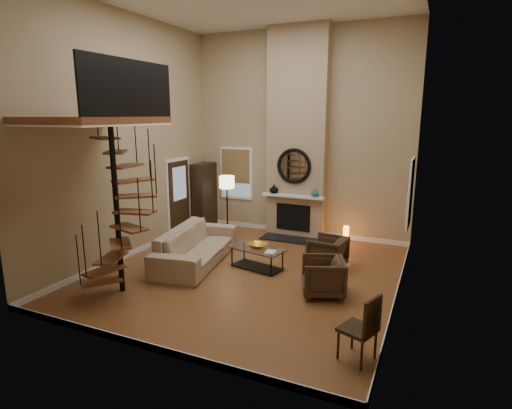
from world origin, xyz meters
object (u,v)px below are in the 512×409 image
at_px(accent_lamp, 346,236).
at_px(hutch, 204,195).
at_px(floor_lamp, 227,187).
at_px(sofa, 196,245).
at_px(side_chair, 364,326).
at_px(armchair_far, 327,277).
at_px(coffee_table, 257,256).
at_px(armchair_near, 331,253).

bearing_deg(accent_lamp, hutch, 178.30).
height_order(floor_lamp, accent_lamp, floor_lamp).
distance_m(hutch, sofa, 3.11).
xyz_separation_m(hutch, floor_lamp, (1.22, -0.86, 0.46)).
xyz_separation_m(sofa, side_chair, (4.12, -2.38, 0.13)).
xyz_separation_m(armchair_far, side_chair, (0.98, -1.89, 0.17)).
bearing_deg(side_chair, coffee_table, 136.34).
xyz_separation_m(coffee_table, side_chair, (2.71, -2.59, 0.24)).
bearing_deg(armchair_near, coffee_table, -60.77).
bearing_deg(floor_lamp, accent_lamp, 13.62).
bearing_deg(armchair_far, coffee_table, -132.98).
bearing_deg(armchair_far, hutch, -146.11).
xyz_separation_m(sofa, accent_lamp, (2.83, 2.59, -0.15)).
distance_m(hutch, side_chair, 7.54).
relative_size(sofa, armchair_near, 3.63).
relative_size(hutch, sofa, 0.68).
distance_m(sofa, side_chair, 4.76).
bearing_deg(sofa, hutch, 17.28).
bearing_deg(coffee_table, sofa, -171.56).
bearing_deg(armchair_near, armchair_far, 17.30).
xyz_separation_m(accent_lamp, side_chair, (1.29, -4.97, 0.28)).
distance_m(sofa, floor_lamp, 2.13).
distance_m(coffee_table, accent_lamp, 2.78).
bearing_deg(armchair_far, side_chair, 6.60).
bearing_deg(armchair_near, accent_lamp, -172.75).
height_order(hutch, coffee_table, hutch).
bearing_deg(accent_lamp, sofa, -137.52).
relative_size(hutch, coffee_table, 1.46).
distance_m(armchair_far, floor_lamp, 4.22).
height_order(coffee_table, side_chair, side_chair).
xyz_separation_m(hutch, side_chair, (5.53, -5.10, -0.42)).
bearing_deg(accent_lamp, coffee_table, -120.81).
xyz_separation_m(sofa, coffee_table, (1.41, 0.21, -0.11)).
height_order(armchair_near, armchair_far, armchair_far).
relative_size(armchair_near, armchair_far, 0.99).
distance_m(coffee_table, floor_lamp, 2.56).
bearing_deg(hutch, side_chair, -42.66).
xyz_separation_m(floor_lamp, accent_lamp, (3.02, 0.73, -1.16)).
distance_m(armchair_far, side_chair, 2.13).
xyz_separation_m(armchair_near, floor_lamp, (-3.06, 1.02, 1.06)).
xyz_separation_m(hutch, armchair_far, (4.55, -3.21, -0.60)).
distance_m(armchair_near, coffee_table, 1.59).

